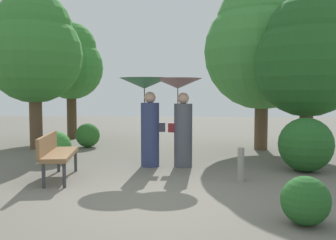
% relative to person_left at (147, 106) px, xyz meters
% --- Properties ---
extents(ground_plane, '(40.00, 40.00, 0.00)m').
position_rel_person_left_xyz_m(ground_plane, '(0.42, -2.64, -1.31)').
color(ground_plane, '#6B665B').
extents(person_left, '(1.08, 1.08, 1.92)m').
position_rel_person_left_xyz_m(person_left, '(0.00, 0.00, 0.00)').
color(person_left, navy).
rests_on(person_left, ground).
extents(person_right, '(1.04, 1.04, 1.91)m').
position_rel_person_left_xyz_m(person_right, '(0.72, 0.01, -0.03)').
color(person_right, '#474C56').
rests_on(person_right, ground).
extents(park_bench, '(0.73, 1.56, 0.83)m').
position_rel_person_left_xyz_m(park_bench, '(-1.54, -1.33, -0.80)').
color(park_bench, '#38383D').
rests_on(park_bench, ground).
extents(tree_near_left, '(2.69, 2.69, 4.44)m').
position_rel_person_left_xyz_m(tree_near_left, '(-3.47, 2.38, 1.57)').
color(tree_near_left, brown).
rests_on(tree_near_left, ground).
extents(tree_near_right, '(2.43, 2.43, 3.84)m').
position_rel_person_left_xyz_m(tree_near_right, '(3.60, 0.78, 1.15)').
color(tree_near_right, brown).
rests_on(tree_near_right, ground).
extents(tree_mid_left, '(2.21, 2.21, 4.02)m').
position_rel_person_left_xyz_m(tree_mid_left, '(-3.21, 4.82, 1.37)').
color(tree_mid_left, '#4C3823').
rests_on(tree_mid_left, ground).
extents(tree_mid_right, '(3.22, 3.22, 4.76)m').
position_rel_person_left_xyz_m(tree_mid_right, '(2.91, 2.67, 1.67)').
color(tree_mid_right, brown).
rests_on(tree_mid_right, ground).
extents(bush_path_left, '(1.10, 1.10, 1.10)m').
position_rel_person_left_xyz_m(bush_path_left, '(3.27, -0.36, -0.76)').
color(bush_path_left, '#235B23').
rests_on(bush_path_left, ground).
extents(bush_path_right, '(0.59, 0.59, 0.59)m').
position_rel_person_left_xyz_m(bush_path_right, '(2.34, -3.55, -1.01)').
color(bush_path_right, '#235B23').
rests_on(bush_path_right, ground).
extents(bush_behind_bench, '(0.71, 0.71, 0.71)m').
position_rel_person_left_xyz_m(bush_behind_bench, '(-2.17, 0.39, -0.95)').
color(bush_behind_bench, '#387F33').
rests_on(bush_behind_bench, ground).
extents(bush_far_side, '(0.70, 0.70, 0.70)m').
position_rel_person_left_xyz_m(bush_far_side, '(-2.09, 2.79, -0.96)').
color(bush_far_side, '#2D6B28').
rests_on(bush_far_side, ground).
extents(path_marker_post, '(0.12, 0.12, 0.61)m').
position_rel_person_left_xyz_m(path_marker_post, '(1.85, -1.33, -1.00)').
color(path_marker_post, gray).
rests_on(path_marker_post, ground).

